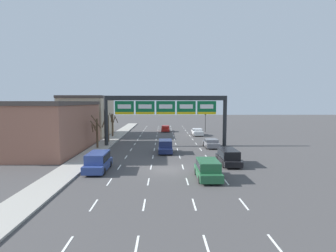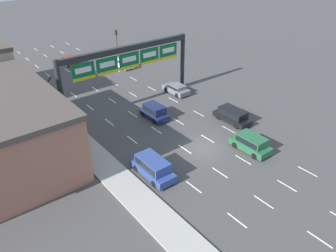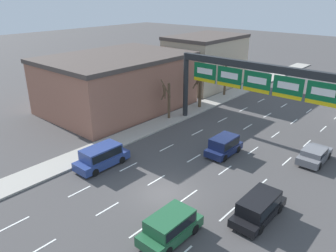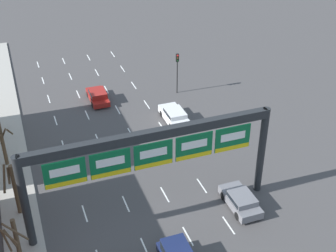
{
  "view_description": "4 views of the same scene",
  "coord_description": "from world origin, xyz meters",
  "px_view_note": "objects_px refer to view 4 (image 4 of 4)",
  "views": [
    {
      "loc": [
        -0.4,
        -25.69,
        6.75
      ],
      "look_at": [
        0.32,
        12.38,
        3.23
      ],
      "focal_mm": 28.0,
      "sensor_mm": 36.0,
      "label": 1
    },
    {
      "loc": [
        -20.6,
        -20.12,
        19.06
      ],
      "look_at": [
        -3.09,
        2.03,
        2.84
      ],
      "focal_mm": 35.0,
      "sensor_mm": 36.0,
      "label": 2
    },
    {
      "loc": [
        13.95,
        -15.46,
        13.93
      ],
      "look_at": [
        -2.73,
        3.65,
        3.61
      ],
      "focal_mm": 35.0,
      "sensor_mm": 36.0,
      "label": 3
    },
    {
      "loc": [
        -8.28,
        -11.87,
        24.7
      ],
      "look_at": [
        3.2,
        19.46,
        4.26
      ],
      "focal_mm": 50.0,
      "sensor_mm": 36.0,
      "label": 4
    }
  ],
  "objects_px": {
    "car_white": "(174,115)",
    "car_grey": "(241,200)",
    "sign_gantry": "(152,152)",
    "tree_bare_third": "(15,187)",
    "car_red": "(98,96)",
    "tree_bare_closest": "(3,141)",
    "tree_bare_second": "(16,242)",
    "traffic_light_near_gantry": "(177,65)"
  },
  "relations": [
    {
      "from": "car_white",
      "to": "car_red",
      "type": "distance_m",
      "value": 9.46
    },
    {
      "from": "traffic_light_near_gantry",
      "to": "sign_gantry",
      "type": "bearing_deg",
      "value": -116.11
    },
    {
      "from": "tree_bare_closest",
      "to": "tree_bare_second",
      "type": "height_order",
      "value": "tree_bare_second"
    },
    {
      "from": "car_grey",
      "to": "traffic_light_near_gantry",
      "type": "relative_size",
      "value": 0.87
    },
    {
      "from": "sign_gantry",
      "to": "car_red",
      "type": "relative_size",
      "value": 4.36
    },
    {
      "from": "traffic_light_near_gantry",
      "to": "tree_bare_second",
      "type": "bearing_deg",
      "value": -132.87
    },
    {
      "from": "car_red",
      "to": "traffic_light_near_gantry",
      "type": "relative_size",
      "value": 0.9
    },
    {
      "from": "tree_bare_third",
      "to": "car_grey",
      "type": "bearing_deg",
      "value": -17.86
    },
    {
      "from": "sign_gantry",
      "to": "tree_bare_third",
      "type": "xyz_separation_m",
      "value": [
        -9.6,
        3.78,
        -3.27
      ]
    },
    {
      "from": "sign_gantry",
      "to": "car_white",
      "type": "bearing_deg",
      "value": 62.65
    },
    {
      "from": "sign_gantry",
      "to": "car_white",
      "type": "relative_size",
      "value": 4.1
    },
    {
      "from": "car_grey",
      "to": "tree_bare_second",
      "type": "xyz_separation_m",
      "value": [
        -16.72,
        -0.56,
        1.85
      ]
    },
    {
      "from": "tree_bare_closest",
      "to": "tree_bare_second",
      "type": "distance_m",
      "value": 12.65
    },
    {
      "from": "sign_gantry",
      "to": "car_red",
      "type": "distance_m",
      "value": 20.23
    },
    {
      "from": "car_grey",
      "to": "tree_bare_third",
      "type": "height_order",
      "value": "tree_bare_third"
    },
    {
      "from": "sign_gantry",
      "to": "tree_bare_closest",
      "type": "xyz_separation_m",
      "value": [
        -10.07,
        10.62,
        -3.35
      ]
    },
    {
      "from": "sign_gantry",
      "to": "tree_bare_second",
      "type": "relative_size",
      "value": 3.94
    },
    {
      "from": "car_red",
      "to": "tree_bare_second",
      "type": "relative_size",
      "value": 0.91
    },
    {
      "from": "car_white",
      "to": "car_grey",
      "type": "relative_size",
      "value": 1.1
    },
    {
      "from": "car_white",
      "to": "tree_bare_third",
      "type": "height_order",
      "value": "tree_bare_third"
    },
    {
      "from": "sign_gantry",
      "to": "tree_bare_second",
      "type": "bearing_deg",
      "value": -168.51
    },
    {
      "from": "car_white",
      "to": "tree_bare_third",
      "type": "distance_m",
      "value": 18.44
    },
    {
      "from": "car_grey",
      "to": "car_red",
      "type": "bearing_deg",
      "value": 107.42
    },
    {
      "from": "sign_gantry",
      "to": "tree_bare_second",
      "type": "distance_m",
      "value": 10.74
    },
    {
      "from": "tree_bare_second",
      "to": "car_grey",
      "type": "bearing_deg",
      "value": 1.91
    },
    {
      "from": "sign_gantry",
      "to": "traffic_light_near_gantry",
      "type": "xyz_separation_m",
      "value": [
        9.08,
        18.53,
        -2.51
      ]
    },
    {
      "from": "traffic_light_near_gantry",
      "to": "tree_bare_third",
      "type": "bearing_deg",
      "value": -141.73
    },
    {
      "from": "car_red",
      "to": "tree_bare_closest",
      "type": "xyz_separation_m",
      "value": [
        -10.19,
        -8.93,
        1.81
      ]
    },
    {
      "from": "traffic_light_near_gantry",
      "to": "tree_bare_closest",
      "type": "relative_size",
      "value": 1.06
    },
    {
      "from": "car_red",
      "to": "tree_bare_third",
      "type": "xyz_separation_m",
      "value": [
        -9.73,
        -15.77,
        1.89
      ]
    },
    {
      "from": "sign_gantry",
      "to": "tree_bare_third",
      "type": "distance_m",
      "value": 10.83
    },
    {
      "from": "car_white",
      "to": "car_red",
      "type": "height_order",
      "value": "car_white"
    },
    {
      "from": "traffic_light_near_gantry",
      "to": "tree_bare_second",
      "type": "xyz_separation_m",
      "value": [
        -19.09,
        -20.56,
        -0.84
      ]
    },
    {
      "from": "traffic_light_near_gantry",
      "to": "tree_bare_second",
      "type": "height_order",
      "value": "tree_bare_second"
    },
    {
      "from": "car_white",
      "to": "car_red",
      "type": "xyz_separation_m",
      "value": [
        -6.38,
        6.99,
        -0.02
      ]
    },
    {
      "from": "car_red",
      "to": "tree_bare_third",
      "type": "height_order",
      "value": "tree_bare_third"
    },
    {
      "from": "car_grey",
      "to": "tree_bare_closest",
      "type": "height_order",
      "value": "tree_bare_closest"
    },
    {
      "from": "car_red",
      "to": "traffic_light_near_gantry",
      "type": "height_order",
      "value": "traffic_light_near_gantry"
    },
    {
      "from": "tree_bare_closest",
      "to": "tree_bare_second",
      "type": "xyz_separation_m",
      "value": [
        0.07,
        -12.65,
        0.01
      ]
    },
    {
      "from": "tree_bare_third",
      "to": "tree_bare_second",
      "type": "bearing_deg",
      "value": -93.92
    },
    {
      "from": "traffic_light_near_gantry",
      "to": "car_grey",
      "type": "bearing_deg",
      "value": -96.74
    },
    {
      "from": "car_white",
      "to": "car_grey",
      "type": "xyz_separation_m",
      "value": [
        0.22,
        -14.04,
        -0.05
      ]
    }
  ]
}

